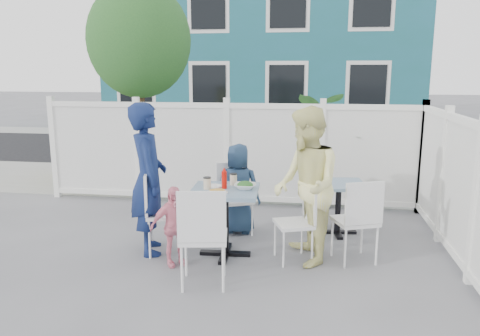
# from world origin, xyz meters

# --- Properties ---
(ground) EXTENTS (80.00, 80.00, 0.00)m
(ground) POSITION_xyz_m (0.00, 0.00, 0.00)
(ground) COLOR slate
(near_sidewalk) EXTENTS (24.00, 2.60, 0.01)m
(near_sidewalk) POSITION_xyz_m (0.00, 3.80, 0.01)
(near_sidewalk) COLOR gray
(near_sidewalk) RESTS_ON ground
(street) EXTENTS (24.00, 5.00, 0.01)m
(street) POSITION_xyz_m (0.00, 7.50, 0.00)
(street) COLOR black
(street) RESTS_ON ground
(far_sidewalk) EXTENTS (24.00, 1.60, 0.01)m
(far_sidewalk) POSITION_xyz_m (0.00, 10.60, 0.01)
(far_sidewalk) COLOR gray
(far_sidewalk) RESTS_ON ground
(building) EXTENTS (11.00, 6.00, 6.00)m
(building) POSITION_xyz_m (-0.50, 14.00, 3.00)
(building) COLOR #1D5D62
(building) RESTS_ON ground
(fence_back) EXTENTS (5.86, 0.08, 1.60)m
(fence_back) POSITION_xyz_m (0.10, 2.40, 0.78)
(fence_back) COLOR white
(fence_back) RESTS_ON ground
(fence_right) EXTENTS (0.08, 3.66, 1.60)m
(fence_right) POSITION_xyz_m (3.00, 0.60, 0.78)
(fence_right) COLOR white
(fence_right) RESTS_ON ground
(tree) EXTENTS (1.80, 1.62, 3.59)m
(tree) POSITION_xyz_m (-1.60, 3.30, 2.59)
(tree) COLOR #382316
(tree) RESTS_ON ground
(utility_cabinet) EXTENTS (0.76, 0.58, 1.33)m
(utility_cabinet) POSITION_xyz_m (-2.88, 4.00, 0.66)
(utility_cabinet) COLOR gold
(utility_cabinet) RESTS_ON ground
(potted_shrub_a) EXTENTS (1.07, 1.07, 1.53)m
(potted_shrub_a) POSITION_xyz_m (-0.02, 3.10, 0.77)
(potted_shrub_a) COLOR #1F4F20
(potted_shrub_a) RESTS_ON ground
(potted_shrub_b) EXTENTS (1.53, 1.33, 1.69)m
(potted_shrub_b) POSITION_xyz_m (1.76, 3.00, 0.85)
(potted_shrub_b) COLOR #1F4F20
(potted_shrub_b) RESTS_ON ground
(main_table) EXTENTS (0.78, 0.78, 0.78)m
(main_table) POSITION_xyz_m (0.46, 0.33, 0.61)
(main_table) COLOR slate
(main_table) RESTS_ON ground
(spare_table) EXTENTS (0.71, 0.71, 0.68)m
(spare_table) POSITION_xyz_m (1.76, 1.28, 0.52)
(spare_table) COLOR slate
(spare_table) RESTS_ON ground
(chair_left) EXTENTS (0.52, 0.53, 0.96)m
(chair_left) POSITION_xyz_m (-0.32, 0.30, 0.56)
(chair_left) COLOR white
(chair_left) RESTS_ON ground
(chair_right) EXTENTS (0.50, 0.50, 0.87)m
(chair_right) POSITION_xyz_m (1.30, 0.33, 0.51)
(chair_right) COLOR white
(chair_right) RESTS_ON ground
(chair_back) EXTENTS (0.54, 0.53, 0.91)m
(chair_back) POSITION_xyz_m (0.42, 1.16, 0.53)
(chair_back) COLOR white
(chair_back) RESTS_ON ground
(chair_near) EXTENTS (0.52, 0.51, 1.00)m
(chair_near) POSITION_xyz_m (0.40, -0.51, 0.58)
(chair_near) COLOR white
(chair_near) RESTS_ON ground
(chair_spare) EXTENTS (0.55, 0.54, 0.95)m
(chair_spare) POSITION_xyz_m (1.93, 0.33, 0.55)
(chair_spare) COLOR white
(chair_spare) RESTS_ON ground
(man) EXTENTS (0.63, 0.75, 1.74)m
(man) POSITION_xyz_m (-0.43, 0.32, 0.87)
(man) COLOR #12204D
(man) RESTS_ON ground
(woman) EXTENTS (0.84, 0.97, 1.72)m
(woman) POSITION_xyz_m (1.36, 0.30, 0.86)
(woman) COLOR #F6EE54
(woman) RESTS_ON ground
(boy) EXTENTS (0.58, 0.38, 1.18)m
(boy) POSITION_xyz_m (0.48, 1.13, 0.59)
(boy) COLOR navy
(boy) RESTS_ON ground
(toddler) EXTENTS (0.55, 0.47, 0.88)m
(toddler) POSITION_xyz_m (-0.04, -0.02, 0.44)
(toddler) COLOR pink
(toddler) RESTS_ON ground
(plate_main) EXTENTS (0.23, 0.23, 0.01)m
(plate_main) POSITION_xyz_m (0.41, 0.14, 0.79)
(plate_main) COLOR white
(plate_main) RESTS_ON main_table
(plate_side) EXTENTS (0.21, 0.21, 0.01)m
(plate_side) POSITION_xyz_m (0.31, 0.41, 0.79)
(plate_side) COLOR white
(plate_side) RESTS_ON main_table
(salad_bowl) EXTENTS (0.24, 0.24, 0.06)m
(salad_bowl) POSITION_xyz_m (0.68, 0.37, 0.81)
(salad_bowl) COLOR white
(salad_bowl) RESTS_ON main_table
(coffee_cup_a) EXTENTS (0.08, 0.08, 0.12)m
(coffee_cup_a) POSITION_xyz_m (0.27, 0.30, 0.85)
(coffee_cup_a) COLOR beige
(coffee_cup_a) RESTS_ON main_table
(coffee_cup_b) EXTENTS (0.08, 0.08, 0.12)m
(coffee_cup_b) POSITION_xyz_m (0.52, 0.54, 0.85)
(coffee_cup_b) COLOR beige
(coffee_cup_b) RESTS_ON main_table
(ketchup_bottle) EXTENTS (0.06, 0.06, 0.19)m
(ketchup_bottle) POSITION_xyz_m (0.45, 0.36, 0.88)
(ketchup_bottle) COLOR #BE0F07
(ketchup_bottle) RESTS_ON main_table
(salt_shaker) EXTENTS (0.03, 0.03, 0.07)m
(salt_shaker) POSITION_xyz_m (0.39, 0.57, 0.82)
(salt_shaker) COLOR white
(salt_shaker) RESTS_ON main_table
(pepper_shaker) EXTENTS (0.03, 0.03, 0.06)m
(pepper_shaker) POSITION_xyz_m (0.38, 0.59, 0.82)
(pepper_shaker) COLOR black
(pepper_shaker) RESTS_ON main_table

